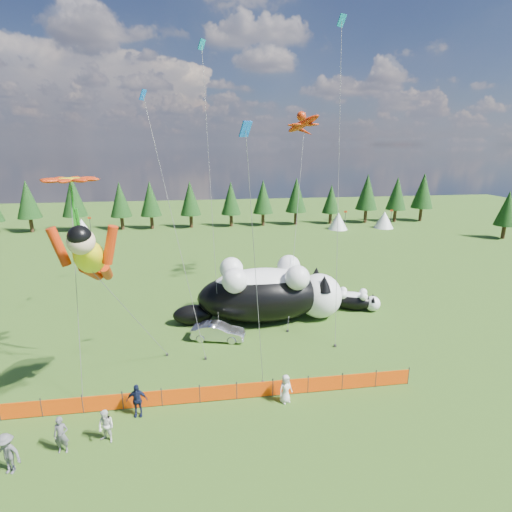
% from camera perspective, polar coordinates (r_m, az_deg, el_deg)
% --- Properties ---
extents(ground, '(160.00, 160.00, 0.00)m').
position_cam_1_polar(ground, '(25.70, -5.75, -16.04)').
color(ground, '#17380A').
rests_on(ground, ground).
extents(safety_fence, '(22.06, 0.06, 1.10)m').
position_cam_1_polar(safety_fence, '(22.91, -5.40, -18.89)').
color(safety_fence, '#262626').
rests_on(safety_fence, ground).
extents(tree_line, '(90.00, 4.00, 8.00)m').
position_cam_1_polar(tree_line, '(67.56, -7.74, 7.43)').
color(tree_line, black).
rests_on(tree_line, ground).
extents(festival_tents, '(50.00, 3.20, 2.80)m').
position_cam_1_polar(festival_tents, '(64.13, 2.32, 4.77)').
color(festival_tents, white).
rests_on(festival_tents, ground).
extents(cat_large, '(13.39, 4.78, 4.84)m').
position_cam_1_polar(cat_large, '(31.39, 1.87, -5.21)').
color(cat_large, black).
rests_on(cat_large, ground).
extents(cat_small, '(4.58, 2.86, 1.72)m').
position_cam_1_polar(cat_small, '(34.85, 13.93, -6.13)').
color(cat_small, black).
rests_on(cat_small, ground).
extents(car, '(4.00, 2.25, 1.25)m').
position_cam_1_polar(car, '(29.01, -5.45, -10.71)').
color(car, silver).
rests_on(car, ground).
extents(spectator_a, '(0.66, 0.44, 1.78)m').
position_cam_1_polar(spectator_a, '(21.49, -26.07, -21.99)').
color(spectator_a, '#57575C').
rests_on(spectator_a, ground).
extents(spectator_b, '(0.94, 0.80, 1.66)m').
position_cam_1_polar(spectator_b, '(21.33, -20.63, -21.83)').
color(spectator_b, silver).
rests_on(spectator_b, ground).
extents(spectator_c, '(1.07, 0.56, 1.80)m').
position_cam_1_polar(spectator_c, '(22.45, -16.65, -19.13)').
color(spectator_c, '#131B36').
rests_on(spectator_c, ground).
extents(spectator_d, '(1.35, 0.96, 1.89)m').
position_cam_1_polar(spectator_d, '(21.41, -32.03, -22.85)').
color(spectator_d, '#57575C').
rests_on(spectator_d, ground).
extents(spectator_e, '(0.92, 0.77, 1.61)m').
position_cam_1_polar(spectator_e, '(22.65, 4.24, -18.39)').
color(spectator_e, silver).
rests_on(spectator_e, ground).
extents(superhero_kite, '(5.47, 7.57, 11.21)m').
position_cam_1_polar(superhero_kite, '(20.81, -22.65, -0.18)').
color(superhero_kite, yellow).
rests_on(superhero_kite, ground).
extents(gecko_kite, '(6.01, 13.06, 18.46)m').
position_cam_1_polar(gecko_kite, '(37.84, 6.75, 18.25)').
color(gecko_kite, '#B62909').
rests_on(gecko_kite, ground).
extents(flower_kite, '(3.48, 4.54, 11.90)m').
position_cam_1_polar(flower_kite, '(23.62, -25.01, 9.45)').
color(flower_kite, '#B62909').
rests_on(flower_kite, ground).
extents(diamond_kite_a, '(3.62, 5.15, 17.54)m').
position_cam_1_polar(diamond_kite_a, '(27.90, -15.30, 19.24)').
color(diamond_kite_a, blue).
rests_on(diamond_kite_a, ground).
extents(diamond_kite_b, '(2.49, 7.85, 23.49)m').
position_cam_1_polar(diamond_kite_b, '(33.58, 12.11, 28.54)').
color(diamond_kite_b, '#0D869E').
rests_on(diamond_kite_b, ground).
extents(diamond_kite_c, '(1.50, 0.79, 14.98)m').
position_cam_1_polar(diamond_kite_c, '(20.25, -1.38, 16.07)').
color(diamond_kite_c, blue).
rests_on(diamond_kite_c, ground).
extents(diamond_kite_d, '(0.93, 5.97, 21.45)m').
position_cam_1_polar(diamond_kite_d, '(32.54, -7.62, 25.85)').
color(diamond_kite_d, '#0D869E').
rests_on(diamond_kite_d, ground).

